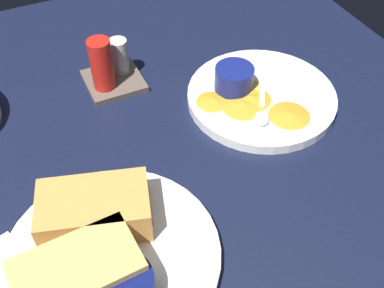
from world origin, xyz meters
TOP-DOWN VIEW (x-y plane):
  - ground_plane at (0.00, 0.00)cm, footprint 110.00×110.00cm
  - plate_sandwich_main at (-5.00, -7.82)cm, footprint 25.38×25.38cm
  - sandwich_half_near at (-5.15, -3.00)cm, footprint 14.68×10.93cm
  - sandwich_half_far at (-9.10, -10.36)cm, footprint 13.70×8.45cm
  - spoon_by_dark_ramekin at (-6.96, -7.80)cm, footprint 3.56×9.94cm
  - plate_chips_companion at (25.43, 9.51)cm, footprint 23.45×23.45cm
  - ramekin_light_gravy at (21.91, 12.44)cm, footprint 6.10×6.10cm
  - spoon_by_gravy_ramekin at (22.86, 5.26)cm, footprint 6.38×9.21cm
  - plantain_chip_scatter at (22.79, 8.24)cm, footprint 16.24×15.09cm
  - condiment_caddy at (5.18, 23.33)cm, footprint 9.00×9.00cm

SIDE VIEW (x-z plane):
  - ground_plane at x=0.00cm, z-range -3.00..0.00cm
  - plate_sandwich_main at x=-5.00cm, z-range 0.00..1.60cm
  - plate_chips_companion at x=25.43cm, z-range 0.00..1.60cm
  - plantain_chip_scatter at x=22.79cm, z-range 1.60..2.20cm
  - spoon_by_dark_ramekin at x=-6.96cm, z-range 1.56..2.36cm
  - spoon_by_gravy_ramekin at x=22.86cm, z-range 1.56..2.36cm
  - condiment_caddy at x=5.18cm, z-range -1.34..8.16cm
  - ramekin_light_gravy at x=21.91cm, z-range 1.75..5.63cm
  - sandwich_half_near at x=-5.15cm, z-range 1.60..6.40cm
  - sandwich_half_far at x=-9.10cm, z-range 1.60..6.40cm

